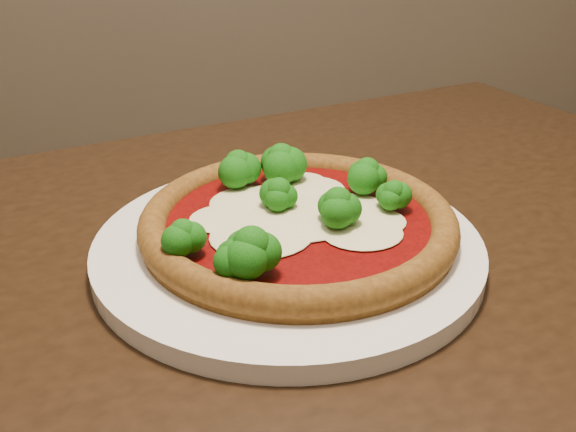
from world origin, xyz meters
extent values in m
cube|color=black|center=(0.05, -0.11, 0.73)|extent=(1.32, 1.12, 0.04)
cylinder|color=black|center=(0.42, 0.39, 0.35)|extent=(0.06, 0.06, 0.71)
cylinder|color=white|center=(0.03, -0.08, 0.76)|extent=(0.35, 0.35, 0.02)
cylinder|color=brown|center=(0.04, -0.08, 0.77)|extent=(0.28, 0.28, 0.01)
torus|color=brown|center=(0.04, -0.08, 0.78)|extent=(0.29, 0.29, 0.03)
cylinder|color=#6A0505|center=(0.04, -0.08, 0.78)|extent=(0.24, 0.24, 0.00)
ellipsoid|color=#F4EFC2|center=(0.01, -0.04, 0.78)|extent=(0.08, 0.07, 0.01)
ellipsoid|color=#F4EFC2|center=(0.09, -0.12, 0.78)|extent=(0.07, 0.06, 0.01)
ellipsoid|color=#F4EFC2|center=(0.06, -0.02, 0.78)|extent=(0.07, 0.06, 0.01)
ellipsoid|color=#F4EFC2|center=(-0.02, -0.07, 0.78)|extent=(0.06, 0.06, 0.01)
ellipsoid|color=#F4EFC2|center=(0.04, -0.08, 0.78)|extent=(0.11, 0.10, 0.01)
ellipsoid|color=#F4EFC2|center=(0.06, 0.00, 0.78)|extent=(0.05, 0.04, 0.00)
ellipsoid|color=#F4EFC2|center=(0.11, -0.10, 0.78)|extent=(0.06, 0.06, 0.01)
ellipsoid|color=#F4EFC2|center=(0.10, -0.07, 0.78)|extent=(0.07, 0.06, 0.01)
ellipsoid|color=#F4EFC2|center=(0.01, -0.11, 0.78)|extent=(0.09, 0.08, 0.01)
ellipsoid|color=#F4EFC2|center=(0.01, -0.04, 0.78)|extent=(0.07, 0.06, 0.01)
ellipsoid|color=#1C8114|center=(0.03, -0.06, 0.80)|extent=(0.04, 0.04, 0.03)
ellipsoid|color=#1C8114|center=(0.12, -0.04, 0.81)|extent=(0.04, 0.04, 0.04)
ellipsoid|color=#1C8114|center=(0.13, -0.08, 0.80)|extent=(0.04, 0.04, 0.03)
ellipsoid|color=#1C8114|center=(0.00, 0.00, 0.81)|extent=(0.05, 0.05, 0.04)
ellipsoid|color=#1C8114|center=(-0.01, -0.17, 0.81)|extent=(0.05, 0.05, 0.04)
ellipsoid|color=#1C8114|center=(0.04, 0.00, 0.81)|extent=(0.05, 0.05, 0.04)
ellipsoid|color=#1C8114|center=(0.05, 0.02, 0.80)|extent=(0.04, 0.04, 0.03)
ellipsoid|color=#1C8114|center=(0.07, -0.10, 0.81)|extent=(0.04, 0.04, 0.04)
ellipsoid|color=#1C8114|center=(-0.02, -0.17, 0.80)|extent=(0.04, 0.04, 0.03)
ellipsoid|color=#1C8114|center=(-0.06, -0.13, 0.80)|extent=(0.04, 0.04, 0.03)
camera|label=1|loc=(-0.05, -0.59, 1.05)|focal=40.00mm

